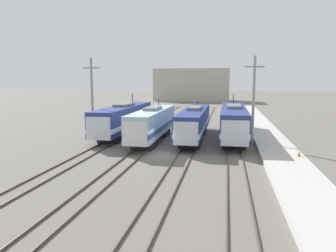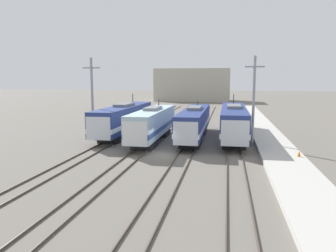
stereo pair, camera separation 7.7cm
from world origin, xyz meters
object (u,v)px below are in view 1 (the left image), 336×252
Objects in this scene: catenary_tower_right at (253,99)px; traffic_cone at (299,154)px; locomotive_center_right at (194,123)px; locomotive_far_left at (123,119)px; locomotive_center_left at (152,124)px; catenary_tower_left at (92,98)px; locomotive_far_right at (233,122)px.

traffic_cone is (3.75, -7.09, -4.60)m from catenary_tower_right.
locomotive_far_left is at bearing 172.46° from locomotive_center_right.
locomotive_center_left is at bearing -37.71° from locomotive_far_left.
catenary_tower_left is at bearing -169.32° from locomotive_center_right.
catenary_tower_left is 24.80m from traffic_cone.
traffic_cone is at bearing -27.64° from locomotive_far_left.
locomotive_center_left reaches higher than traffic_cone.
catenary_tower_right reaches higher than locomotive_center_right.
traffic_cone is (15.64, -6.97, -1.47)m from locomotive_center_left.
locomotive_far_left reaches higher than locomotive_center_right.
locomotive_center_left is 0.85× the size of locomotive_far_right.
locomotive_far_right is 17.98m from catenary_tower_left.
catenary_tower_left is at bearing 180.00° from catenary_tower_right.
catenary_tower_right is (11.89, 0.12, 3.13)m from locomotive_center_left.
locomotive_center_left is 1.58× the size of catenary_tower_left.
catenary_tower_left is (-12.56, -2.37, 3.18)m from locomotive_center_right.
locomotive_far_left reaches higher than locomotive_center_left.
locomotive_far_right is (14.68, -0.61, 0.02)m from locomotive_far_left.
locomotive_far_left is at bearing 142.29° from locomotive_center_left.
locomotive_center_right is 1.83× the size of catenary_tower_right.
catenary_tower_left and catenary_tower_right have the same top height.
locomotive_far_right is at bearing -2.37° from locomotive_far_left.
catenary_tower_left reaches higher than locomotive_center_left.
locomotive_center_right is 13.17m from catenary_tower_left.
locomotive_center_right is (4.89, 2.49, -0.05)m from locomotive_center_left.
catenary_tower_right is (2.11, -3.06, 3.07)m from locomotive_far_right.
locomotive_far_left is at bearing 152.36° from traffic_cone.
catenary_tower_right is at bearing -18.69° from locomotive_center_right.
catenary_tower_right is (19.56, 0.00, 0.00)m from catenary_tower_left.
traffic_cone is at bearing -24.02° from locomotive_center_left.
locomotive_far_left is at bearing 177.63° from locomotive_far_right.
locomotive_center_left is 1.58× the size of catenary_tower_right.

